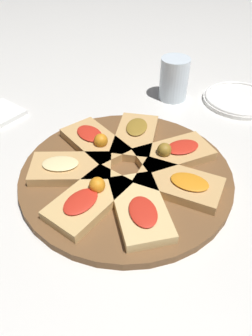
% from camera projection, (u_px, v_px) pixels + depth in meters
% --- Properties ---
extents(ground_plane, '(3.00, 3.00, 0.00)m').
position_uv_depth(ground_plane, '(126.00, 178.00, 0.65)').
color(ground_plane, silver).
extents(serving_board, '(0.41, 0.41, 0.02)m').
position_uv_depth(serving_board, '(126.00, 175.00, 0.64)').
color(serving_board, brown).
rests_on(serving_board, ground_plane).
extents(focaccia_slice_0, '(0.17, 0.13, 0.03)m').
position_uv_depth(focaccia_slice_0, '(140.00, 208.00, 0.55)').
color(focaccia_slice_0, '#DBB775').
rests_on(focaccia_slice_0, serving_board).
extents(focaccia_slice_1, '(0.17, 0.15, 0.03)m').
position_uv_depth(focaccia_slice_1, '(179.00, 184.00, 0.60)').
color(focaccia_slice_1, tan).
rests_on(focaccia_slice_1, serving_board).
extents(focaccia_slice_2, '(0.10, 0.16, 0.04)m').
position_uv_depth(focaccia_slice_2, '(174.00, 153.00, 0.66)').
color(focaccia_slice_2, tan).
rests_on(focaccia_slice_2, serving_board).
extents(focaccia_slice_3, '(0.17, 0.17, 0.03)m').
position_uv_depth(focaccia_slice_3, '(135.00, 136.00, 0.71)').
color(focaccia_slice_3, tan).
rests_on(focaccia_slice_3, serving_board).
extents(focaccia_slice_4, '(0.16, 0.10, 0.04)m').
position_uv_depth(focaccia_slice_4, '(95.00, 141.00, 0.69)').
color(focaccia_slice_4, tan).
rests_on(focaccia_slice_4, serving_board).
extents(focaccia_slice_5, '(0.15, 0.17, 0.03)m').
position_uv_depth(focaccia_slice_5, '(70.00, 168.00, 0.63)').
color(focaccia_slice_5, tan).
rests_on(focaccia_slice_5, serving_board).
extents(focaccia_slice_6, '(0.13, 0.17, 0.04)m').
position_uv_depth(focaccia_slice_6, '(89.00, 199.00, 0.57)').
color(focaccia_slice_6, tan).
rests_on(focaccia_slice_6, serving_board).
extents(plate_left, '(0.19, 0.19, 0.02)m').
position_uv_depth(plate_left, '(239.00, 99.00, 0.87)').
color(plate_left, white).
rests_on(plate_left, ground_plane).
extents(water_glass, '(0.08, 0.08, 0.11)m').
position_uv_depth(water_glass, '(174.00, 79.00, 0.85)').
color(water_glass, silver).
rests_on(water_glass, ground_plane).
extents(napkin_stack, '(0.12, 0.11, 0.01)m').
position_uv_depth(napkin_stack, '(1.00, 113.00, 0.82)').
color(napkin_stack, white).
rests_on(napkin_stack, ground_plane).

